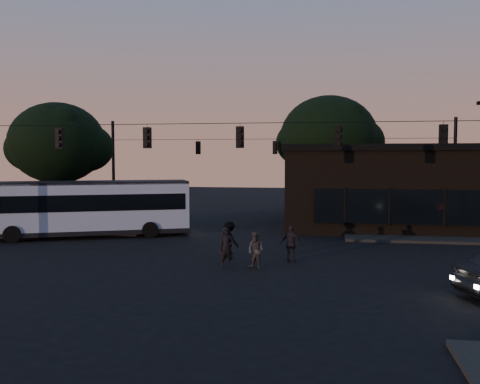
% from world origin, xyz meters
% --- Properties ---
extents(ground, '(120.00, 120.00, 0.00)m').
position_xyz_m(ground, '(0.00, 0.00, 0.00)').
color(ground, black).
rests_on(ground, ground).
extents(sidewalk_far_right, '(14.00, 10.00, 0.15)m').
position_xyz_m(sidewalk_far_right, '(12.00, 14.00, 0.07)').
color(sidewalk_far_right, black).
rests_on(sidewalk_far_right, ground).
extents(sidewalk_far_left, '(14.00, 10.00, 0.15)m').
position_xyz_m(sidewalk_far_left, '(-14.00, 14.00, 0.07)').
color(sidewalk_far_left, black).
rests_on(sidewalk_far_left, ground).
extents(building, '(15.40, 10.41, 5.40)m').
position_xyz_m(building, '(9.00, 15.97, 2.71)').
color(building, black).
rests_on(building, ground).
extents(tree_behind, '(7.60, 7.60, 9.43)m').
position_xyz_m(tree_behind, '(4.00, 22.00, 6.19)').
color(tree_behind, black).
rests_on(tree_behind, ground).
extents(tree_left, '(6.40, 6.40, 8.30)m').
position_xyz_m(tree_left, '(-14.00, 13.00, 5.57)').
color(tree_left, black).
rests_on(tree_left, ground).
extents(signal_rig_near, '(26.24, 0.30, 7.50)m').
position_xyz_m(signal_rig_near, '(0.00, 4.00, 4.45)').
color(signal_rig_near, black).
rests_on(signal_rig_near, ground).
extents(signal_rig_far, '(26.24, 0.30, 7.50)m').
position_xyz_m(signal_rig_far, '(0.00, 20.00, 4.20)').
color(signal_rig_far, black).
rests_on(signal_rig_far, ground).
extents(bus, '(11.56, 6.99, 3.23)m').
position_xyz_m(bus, '(-9.65, 8.41, 1.81)').
color(bus, '#A3B2D0').
rests_on(bus, ground).
extents(pedestrian_a, '(0.73, 0.62, 1.69)m').
position_xyz_m(pedestrian_a, '(-0.12, 1.25, 0.84)').
color(pedestrian_a, black).
rests_on(pedestrian_a, ground).
extents(pedestrian_b, '(0.94, 0.87, 1.53)m').
position_xyz_m(pedestrian_b, '(1.14, 1.17, 0.77)').
color(pedestrian_b, '#393734').
rests_on(pedestrian_b, ground).
extents(pedestrian_c, '(1.00, 0.50, 1.65)m').
position_xyz_m(pedestrian_c, '(2.50, 2.71, 0.82)').
color(pedestrian_c, black).
rests_on(pedestrian_c, ground).
extents(pedestrian_d, '(1.25, 1.16, 1.69)m').
position_xyz_m(pedestrian_d, '(-0.39, 3.34, 0.84)').
color(pedestrian_d, black).
rests_on(pedestrian_d, ground).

